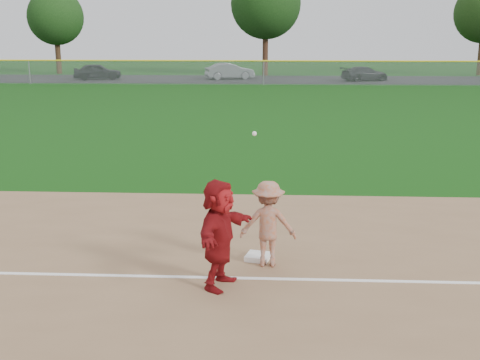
{
  "coord_description": "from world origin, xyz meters",
  "views": [
    {
      "loc": [
        0.64,
        -11.0,
        4.4
      ],
      "look_at": [
        0.0,
        1.5,
        1.3
      ],
      "focal_mm": 45.0,
      "sensor_mm": 36.0,
      "label": 1
    }
  ],
  "objects_px": {
    "base_runner": "(219,234)",
    "car_left": "(98,71)",
    "car_mid": "(230,71)",
    "car_right": "(365,74)",
    "first_base": "(258,257)"
  },
  "relations": [
    {
      "from": "car_mid",
      "to": "car_right",
      "type": "relative_size",
      "value": 1.03
    },
    {
      "from": "base_runner",
      "to": "car_mid",
      "type": "relative_size",
      "value": 0.43
    },
    {
      "from": "first_base",
      "to": "car_right",
      "type": "height_order",
      "value": "car_right"
    },
    {
      "from": "base_runner",
      "to": "car_left",
      "type": "xyz_separation_m",
      "value": [
        -15.33,
        46.17,
        -0.24
      ]
    },
    {
      "from": "base_runner",
      "to": "car_right",
      "type": "relative_size",
      "value": 0.44
    },
    {
      "from": "car_mid",
      "to": "car_right",
      "type": "xyz_separation_m",
      "value": [
        12.4,
        -1.29,
        -0.11
      ]
    },
    {
      "from": "car_left",
      "to": "car_right",
      "type": "distance_m",
      "value": 24.69
    },
    {
      "from": "first_base",
      "to": "base_runner",
      "type": "bearing_deg",
      "value": -116.19
    },
    {
      "from": "first_base",
      "to": "base_runner",
      "type": "relative_size",
      "value": 0.23
    },
    {
      "from": "first_base",
      "to": "car_right",
      "type": "distance_m",
      "value": 45.47
    },
    {
      "from": "base_runner",
      "to": "car_left",
      "type": "distance_m",
      "value": 48.65
    },
    {
      "from": "base_runner",
      "to": "car_left",
      "type": "bearing_deg",
      "value": 37.76
    },
    {
      "from": "first_base",
      "to": "car_mid",
      "type": "distance_m",
      "value": 46.07
    },
    {
      "from": "car_left",
      "to": "car_mid",
      "type": "height_order",
      "value": "car_mid"
    },
    {
      "from": "car_mid",
      "to": "car_right",
      "type": "bearing_deg",
      "value": -114.35
    }
  ]
}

